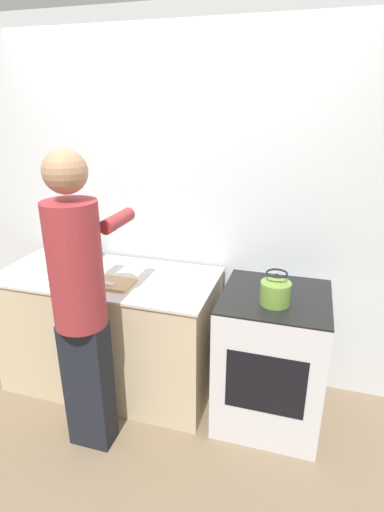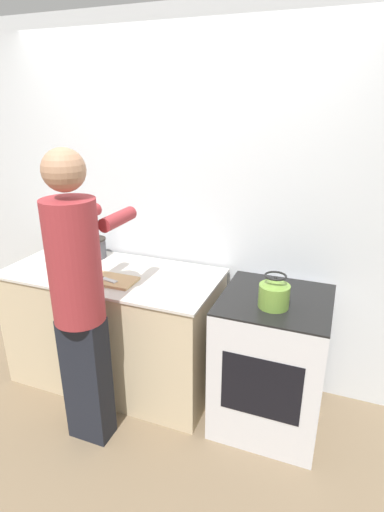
% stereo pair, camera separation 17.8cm
% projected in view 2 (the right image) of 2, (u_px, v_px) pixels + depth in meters
% --- Properties ---
extents(ground_plane, '(12.00, 12.00, 0.00)m').
position_uv_depth(ground_plane, '(140.00, 419.00, 2.71)').
color(ground_plane, '#7A664C').
extents(wall_back, '(8.00, 0.05, 2.60)m').
position_uv_depth(wall_back, '(181.00, 207.00, 2.91)').
color(wall_back, silver).
rests_on(wall_back, ground_plane).
extents(counter, '(1.53, 0.72, 0.89)m').
position_uv_depth(counter, '(115.00, 327.00, 2.98)').
color(counter, '#C6B28E').
rests_on(counter, ground_plane).
extents(oven, '(0.66, 0.66, 0.91)m').
position_uv_depth(oven, '(271.00, 361.00, 2.57)').
color(oven, silver).
rests_on(oven, ground_plane).
extents(person, '(0.33, 0.57, 1.81)m').
position_uv_depth(person, '(79.00, 293.00, 2.25)').
color(person, black).
rests_on(person, ground_plane).
extents(cutting_board, '(0.34, 0.20, 0.02)m').
position_uv_depth(cutting_board, '(111.00, 280.00, 2.67)').
color(cutting_board, tan).
rests_on(cutting_board, counter).
extents(knife, '(0.20, 0.07, 0.01)m').
position_uv_depth(knife, '(105.00, 279.00, 2.66)').
color(knife, silver).
rests_on(knife, cutting_board).
extents(kettle, '(0.18, 0.18, 0.20)m').
position_uv_depth(kettle, '(274.00, 293.00, 2.28)').
color(kettle, olive).
rests_on(kettle, oven).
extents(bowl_prep, '(0.17, 0.17, 0.09)m').
position_uv_depth(bowl_prep, '(69.00, 256.00, 3.00)').
color(bowl_prep, brown).
rests_on(bowl_prep, counter).
extents(canister_jar, '(0.17, 0.17, 0.15)m').
position_uv_depth(canister_jar, '(96.00, 248.00, 3.07)').
color(canister_jar, '#4C4C51').
rests_on(canister_jar, counter).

